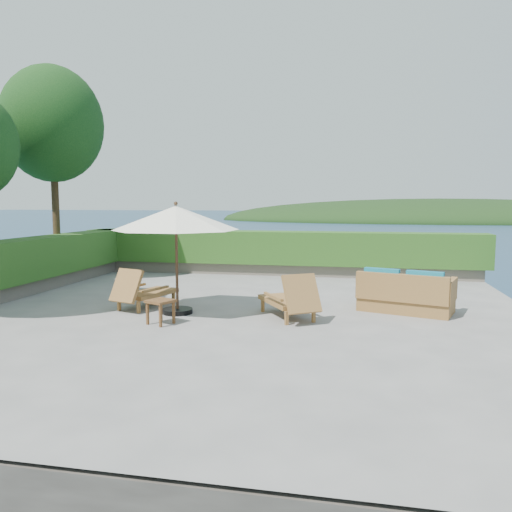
% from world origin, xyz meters
% --- Properties ---
extents(ground, '(12.00, 12.00, 0.00)m').
position_xyz_m(ground, '(0.00, 0.00, 0.00)').
color(ground, gray).
rests_on(ground, ground).
extents(foundation, '(12.00, 12.00, 3.00)m').
position_xyz_m(foundation, '(0.00, 0.00, -1.55)').
color(foundation, '#5F574B').
rests_on(foundation, ocean).
extents(ocean, '(600.00, 600.00, 0.00)m').
position_xyz_m(ocean, '(0.00, 0.00, -3.00)').
color(ocean, '#18344B').
rests_on(ocean, ground).
extents(offshore_island, '(126.00, 57.60, 12.60)m').
position_xyz_m(offshore_island, '(25.00, 140.00, -3.00)').
color(offshore_island, black).
rests_on(offshore_island, ocean).
extents(planter_wall_far, '(12.00, 0.60, 0.36)m').
position_xyz_m(planter_wall_far, '(0.00, 5.60, 0.18)').
color(planter_wall_far, '#71695A').
rests_on(planter_wall_far, ground).
extents(hedge_far, '(12.40, 0.90, 1.00)m').
position_xyz_m(hedge_far, '(0.00, 5.60, 0.85)').
color(hedge_far, '#1D4213').
rests_on(hedge_far, planter_wall_far).
extents(tree_far, '(2.80, 2.80, 6.03)m').
position_xyz_m(tree_far, '(-6.00, 3.20, 4.40)').
color(tree_far, '#45311A').
rests_on(tree_far, ground).
extents(patio_umbrella, '(3.25, 3.25, 2.27)m').
position_xyz_m(patio_umbrella, '(-1.13, -0.19, 1.91)').
color(patio_umbrella, black).
rests_on(patio_umbrella, ground).
extents(lounge_left, '(1.05, 1.65, 0.88)m').
position_xyz_m(lounge_left, '(-2.04, 0.16, 0.37)').
color(lounge_left, olive).
rests_on(lounge_left, ground).
extents(lounge_right, '(1.41, 1.70, 0.92)m').
position_xyz_m(lounge_right, '(1.17, -0.19, 0.39)').
color(lounge_right, olive).
rests_on(lounge_right, ground).
extents(side_table, '(0.57, 0.57, 0.46)m').
position_xyz_m(side_table, '(-1.12, -1.10, 0.38)').
color(side_table, brown).
rests_on(side_table, ground).
extents(wicker_loveseat, '(2.05, 1.47, 0.91)m').
position_xyz_m(wicker_loveseat, '(3.42, 0.85, 0.35)').
color(wicker_loveseat, olive).
rests_on(wicker_loveseat, ground).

